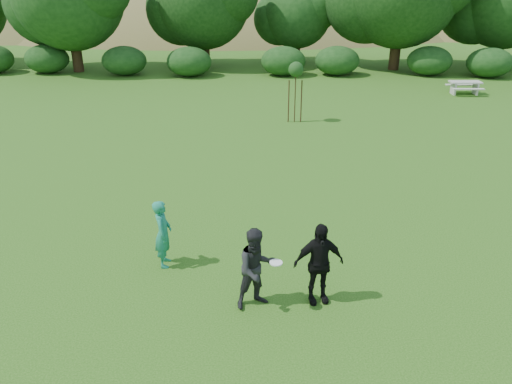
% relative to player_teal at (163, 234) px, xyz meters
% --- Properties ---
extents(ground, '(120.00, 120.00, 0.00)m').
position_rel_player_teal_xyz_m(ground, '(2.23, -1.05, -0.86)').
color(ground, '#19470C').
rests_on(ground, ground).
extents(player_teal, '(0.45, 0.65, 1.72)m').
position_rel_player_teal_xyz_m(player_teal, '(0.00, 0.00, 0.00)').
color(player_teal, '#1C8063').
rests_on(player_teal, ground).
extents(player_grey, '(1.10, 1.00, 1.84)m').
position_rel_player_teal_xyz_m(player_grey, '(2.27, -1.62, 0.06)').
color(player_grey, '#232325').
rests_on(player_grey, ground).
extents(player_black, '(1.17, 0.67, 1.88)m').
position_rel_player_teal_xyz_m(player_black, '(3.59, -1.45, 0.08)').
color(player_black, black).
rests_on(player_black, ground).
extents(frisbee, '(0.27, 0.27, 0.03)m').
position_rel_player_teal_xyz_m(frisbee, '(2.67, -1.82, 0.33)').
color(frisbee, white).
rests_on(frisbee, ground).
extents(sapling, '(0.70, 0.70, 2.85)m').
position_rel_player_teal_xyz_m(sapling, '(4.01, 12.82, 1.56)').
color(sapling, '#392416').
rests_on(sapling, ground).
extents(picnic_table, '(1.80, 1.48, 0.76)m').
position_rel_player_teal_xyz_m(picnic_table, '(14.39, 18.79, -0.34)').
color(picnic_table, '#B6B4A8').
rests_on(picnic_table, ground).
extents(hillside, '(150.00, 72.00, 52.00)m').
position_rel_player_teal_xyz_m(hillside, '(1.67, 67.40, -12.83)').
color(hillside, olive).
rests_on(hillside, ground).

